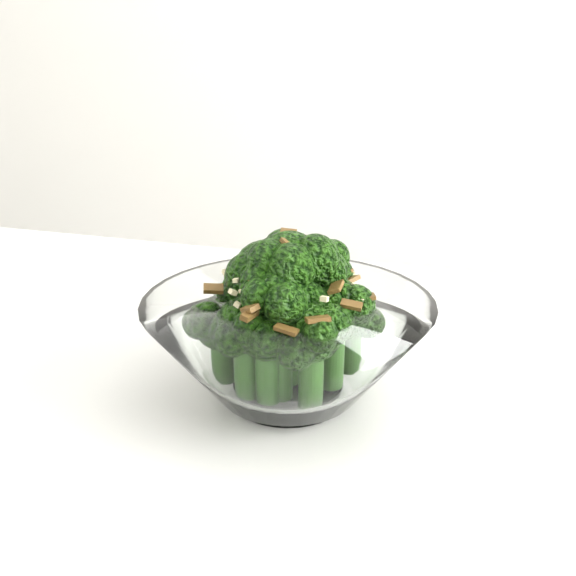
# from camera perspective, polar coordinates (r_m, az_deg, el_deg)

# --- Properties ---
(table) EXTENTS (1.25, 0.88, 0.75)m
(table) POSITION_cam_1_polar(r_m,az_deg,el_deg) (0.60, -7.45, -14.89)
(table) COLOR white
(table) RESTS_ON ground
(broccoli_dish) EXTENTS (0.24, 0.24, 0.15)m
(broccoli_dish) POSITION_cam_1_polar(r_m,az_deg,el_deg) (0.53, -0.05, -4.23)
(broccoli_dish) COLOR white
(broccoli_dish) RESTS_ON table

